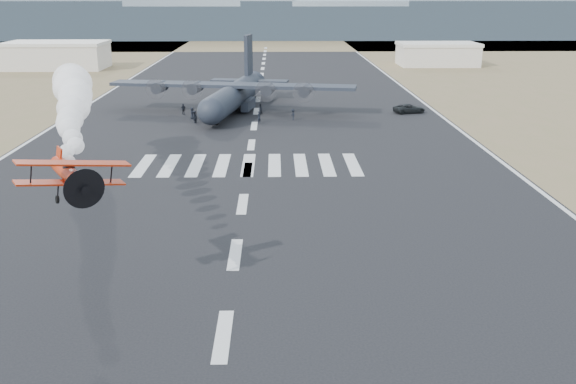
{
  "coord_description": "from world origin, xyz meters",
  "views": [
    {
      "loc": [
        3.1,
        -21.01,
        19.18
      ],
      "look_at": [
        4.08,
        26.97,
        4.0
      ],
      "focal_mm": 40.0,
      "sensor_mm": 36.0,
      "label": 1
    }
  ],
  "objects_px": {
    "hangar_left": "(57,55)",
    "crew_b": "(260,109)",
    "hangar_right": "(437,54)",
    "crew_d": "(183,109)",
    "support_vehicle": "(409,108)",
    "aerobatic_biplane": "(69,175)",
    "crew_c": "(293,115)",
    "crew_g": "(259,117)",
    "crew_a": "(195,117)",
    "crew_f": "(217,116)",
    "crew_e": "(192,113)",
    "crew_h": "(195,117)",
    "transport_aircraft": "(235,93)"
  },
  "relations": [
    {
      "from": "hangar_left",
      "to": "crew_b",
      "type": "bearing_deg",
      "value": -50.3
    },
    {
      "from": "hangar_right",
      "to": "crew_d",
      "type": "distance_m",
      "value": 89.66
    },
    {
      "from": "support_vehicle",
      "to": "crew_d",
      "type": "relative_size",
      "value": 3.03
    },
    {
      "from": "crew_b",
      "to": "aerobatic_biplane",
      "type": "bearing_deg",
      "value": 1.98
    },
    {
      "from": "crew_c",
      "to": "crew_g",
      "type": "xyz_separation_m",
      "value": [
        -5.16,
        -2.47,
        0.07
      ]
    },
    {
      "from": "aerobatic_biplane",
      "to": "crew_a",
      "type": "xyz_separation_m",
      "value": [
        0.27,
        58.37,
        -7.68
      ]
    },
    {
      "from": "crew_g",
      "to": "hangar_left",
      "type": "bearing_deg",
      "value": -96.92
    },
    {
      "from": "hangar_right",
      "to": "aerobatic_biplane",
      "type": "xyz_separation_m",
      "value": [
        -55.23,
        -133.93,
        5.6
      ]
    },
    {
      "from": "hangar_left",
      "to": "crew_c",
      "type": "height_order",
      "value": "hangar_left"
    },
    {
      "from": "crew_c",
      "to": "crew_f",
      "type": "relative_size",
      "value": 0.95
    },
    {
      "from": "aerobatic_biplane",
      "to": "crew_d",
      "type": "xyz_separation_m",
      "value": [
        -2.41,
        65.29,
        -7.76
      ]
    },
    {
      "from": "support_vehicle",
      "to": "crew_d",
      "type": "xyz_separation_m",
      "value": [
        -36.6,
        -0.64,
        0.13
      ]
    },
    {
      "from": "crew_c",
      "to": "crew_e",
      "type": "distance_m",
      "value": 15.61
    },
    {
      "from": "crew_h",
      "to": "aerobatic_biplane",
      "type": "bearing_deg",
      "value": -24.02
    },
    {
      "from": "transport_aircraft",
      "to": "crew_a",
      "type": "relative_size",
      "value": 21.63
    },
    {
      "from": "crew_f",
      "to": "crew_g",
      "type": "bearing_deg",
      "value": -58.85
    },
    {
      "from": "crew_h",
      "to": "crew_f",
      "type": "bearing_deg",
      "value": 77.69
    },
    {
      "from": "hangar_right",
      "to": "support_vehicle",
      "type": "height_order",
      "value": "hangar_right"
    },
    {
      "from": "crew_b",
      "to": "crew_d",
      "type": "xyz_separation_m",
      "value": [
        -12.33,
        -0.17,
        0.05
      ]
    },
    {
      "from": "crew_b",
      "to": "crew_h",
      "type": "height_order",
      "value": "crew_h"
    },
    {
      "from": "crew_f",
      "to": "hangar_left",
      "type": "bearing_deg",
      "value": 73.36
    },
    {
      "from": "transport_aircraft",
      "to": "crew_c",
      "type": "bearing_deg",
      "value": -31.28
    },
    {
      "from": "aerobatic_biplane",
      "to": "crew_c",
      "type": "bearing_deg",
      "value": 59.8
    },
    {
      "from": "crew_d",
      "to": "hangar_left",
      "type": "bearing_deg",
      "value": 87.39
    },
    {
      "from": "crew_g",
      "to": "crew_h",
      "type": "distance_m",
      "value": 9.63
    },
    {
      "from": "support_vehicle",
      "to": "aerobatic_biplane",
      "type": "bearing_deg",
      "value": 137.57
    },
    {
      "from": "support_vehicle",
      "to": "crew_c",
      "type": "xyz_separation_m",
      "value": [
        -19.13,
        -5.56,
        0.13
      ]
    },
    {
      "from": "support_vehicle",
      "to": "crew_e",
      "type": "relative_size",
      "value": 2.84
    },
    {
      "from": "aerobatic_biplane",
      "to": "crew_e",
      "type": "relative_size",
      "value": 3.63
    },
    {
      "from": "aerobatic_biplane",
      "to": "support_vehicle",
      "type": "relative_size",
      "value": 1.28
    },
    {
      "from": "crew_b",
      "to": "crew_g",
      "type": "xyz_separation_m",
      "value": [
        -0.01,
        -7.56,
        0.12
      ]
    },
    {
      "from": "aerobatic_biplane",
      "to": "crew_e",
      "type": "xyz_separation_m",
      "value": [
        -0.52,
        61.46,
        -7.7
      ]
    },
    {
      "from": "aerobatic_biplane",
      "to": "crew_g",
      "type": "height_order",
      "value": "aerobatic_biplane"
    },
    {
      "from": "transport_aircraft",
      "to": "crew_a",
      "type": "xyz_separation_m",
      "value": [
        -5.47,
        -10.16,
        -2.06
      ]
    },
    {
      "from": "hangar_left",
      "to": "crew_c",
      "type": "xyz_separation_m",
      "value": [
        57.83,
        -68.57,
        -2.56
      ]
    },
    {
      "from": "crew_f",
      "to": "crew_g",
      "type": "xyz_separation_m",
      "value": [
        6.42,
        -0.99,
        0.03
      ]
    },
    {
      "from": "crew_e",
      "to": "crew_h",
      "type": "relative_size",
      "value": 1.01
    },
    {
      "from": "hangar_right",
      "to": "crew_g",
      "type": "relative_size",
      "value": 11.15
    },
    {
      "from": "crew_a",
      "to": "crew_e",
      "type": "height_order",
      "value": "crew_a"
    },
    {
      "from": "crew_c",
      "to": "crew_e",
      "type": "xyz_separation_m",
      "value": [
        -15.58,
        1.09,
        0.07
      ]
    },
    {
      "from": "hangar_left",
      "to": "crew_b",
      "type": "relative_size",
      "value": 15.24
    },
    {
      "from": "crew_b",
      "to": "crew_g",
      "type": "bearing_deg",
      "value": 10.49
    },
    {
      "from": "transport_aircraft",
      "to": "crew_c",
      "type": "relative_size",
      "value": 23.66
    },
    {
      "from": "crew_a",
      "to": "crew_d",
      "type": "distance_m",
      "value": 7.42
    },
    {
      "from": "transport_aircraft",
      "to": "crew_f",
      "type": "distance_m",
      "value": 10.12
    },
    {
      "from": "crew_b",
      "to": "crew_c",
      "type": "height_order",
      "value": "crew_c"
    },
    {
      "from": "aerobatic_biplane",
      "to": "crew_c",
      "type": "xyz_separation_m",
      "value": [
        15.06,
        60.37,
        -7.76
      ]
    },
    {
      "from": "transport_aircraft",
      "to": "crew_g",
      "type": "relative_size",
      "value": 21.77
    },
    {
      "from": "aerobatic_biplane",
      "to": "crew_f",
      "type": "xyz_separation_m",
      "value": [
        3.49,
        58.89,
        -7.72
      ]
    },
    {
      "from": "crew_c",
      "to": "crew_d",
      "type": "bearing_deg",
      "value": -126.71
    }
  ]
}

